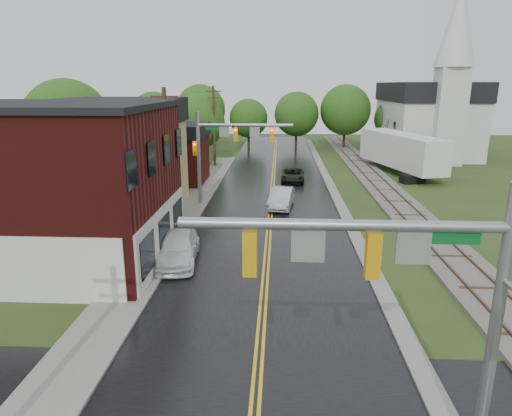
# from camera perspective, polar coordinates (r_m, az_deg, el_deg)

# --- Properties ---
(main_road) EXTENTS (10.00, 90.00, 0.02)m
(main_road) POSITION_cam_1_polar(r_m,az_deg,el_deg) (38.71, 1.98, 1.51)
(main_road) COLOR black
(main_road) RESTS_ON ground
(curb_right) EXTENTS (0.80, 70.00, 0.12)m
(curb_right) POSITION_cam_1_polar(r_m,az_deg,el_deg) (43.84, 9.18, 2.96)
(curb_right) COLOR gray
(curb_right) RESTS_ON ground
(sidewalk_left) EXTENTS (2.40, 50.00, 0.12)m
(sidewalk_left) POSITION_cam_1_polar(r_m,az_deg,el_deg) (34.54, -8.52, -0.34)
(sidewalk_left) COLOR gray
(sidewalk_left) RESTS_ON ground
(brick_building) EXTENTS (14.30, 10.30, 8.30)m
(brick_building) POSITION_cam_1_polar(r_m,az_deg,el_deg) (26.60, -26.63, 2.72)
(brick_building) COLOR #4A110F
(brick_building) RESTS_ON ground
(yellow_house) EXTENTS (8.00, 7.00, 6.40)m
(yellow_house) POSITION_cam_1_polar(r_m,az_deg,el_deg) (36.05, -15.94, 5.11)
(yellow_house) COLOR tan
(yellow_house) RESTS_ON ground
(darkred_building) EXTENTS (7.00, 6.00, 4.40)m
(darkred_building) POSITION_cam_1_polar(r_m,az_deg,el_deg) (44.45, -10.94, 5.93)
(darkred_building) COLOR #3F0F0C
(darkred_building) RESTS_ON ground
(church) EXTENTS (10.40, 18.40, 20.00)m
(church) POSITION_cam_1_polar(r_m,az_deg,el_deg) (64.41, 20.91, 11.29)
(church) COLOR silver
(church) RESTS_ON ground
(railroad) EXTENTS (3.20, 80.00, 0.30)m
(railroad) POSITION_cam_1_polar(r_m,az_deg,el_deg) (44.55, 15.09, 2.96)
(railroad) COLOR #59544C
(railroad) RESTS_ON ground
(traffic_signal_near) EXTENTS (7.34, 0.30, 7.20)m
(traffic_signal_near) POSITION_cam_1_polar(r_m,az_deg,el_deg) (10.86, 18.15, -8.37)
(traffic_signal_near) COLOR gray
(traffic_signal_near) RESTS_ON ground
(traffic_signal_far) EXTENTS (7.34, 0.43, 7.20)m
(traffic_signal_far) POSITION_cam_1_polar(r_m,az_deg,el_deg) (35.09, -3.77, 8.32)
(traffic_signal_far) COLOR gray
(traffic_signal_far) RESTS_ON ground
(utility_pole_b) EXTENTS (1.80, 0.28, 9.00)m
(utility_pole_b) POSITION_cam_1_polar(r_m,az_deg,el_deg) (30.84, -11.05, 6.65)
(utility_pole_b) COLOR #382616
(utility_pole_b) RESTS_ON ground
(utility_pole_c) EXTENTS (1.80, 0.28, 9.00)m
(utility_pole_c) POSITION_cam_1_polar(r_m,az_deg,el_deg) (52.32, -5.27, 10.29)
(utility_pole_c) COLOR #382616
(utility_pole_c) RESTS_ON ground
(tree_left_b) EXTENTS (7.60, 7.60, 9.69)m
(tree_left_b) POSITION_cam_1_polar(r_m,az_deg,el_deg) (43.74, -22.34, 9.58)
(tree_left_b) COLOR black
(tree_left_b) RESTS_ON ground
(tree_left_c) EXTENTS (6.00, 6.00, 7.65)m
(tree_left_c) POSITION_cam_1_polar(r_m,az_deg,el_deg) (49.87, -14.09, 9.42)
(tree_left_c) COLOR black
(tree_left_c) RESTS_ON ground
(tree_left_e) EXTENTS (6.40, 6.40, 8.16)m
(tree_left_e) POSITION_cam_1_polar(r_m,az_deg,el_deg) (54.50, -7.16, 10.53)
(tree_left_e) COLOR black
(tree_left_e) RESTS_ON ground
(suv_dark) EXTENTS (2.33, 4.75, 1.30)m
(suv_dark) POSITION_cam_1_polar(r_m,az_deg,el_deg) (44.30, 4.62, 4.09)
(suv_dark) COLOR black
(suv_dark) RESTS_ON ground
(sedan_silver) EXTENTS (2.17, 4.77, 1.52)m
(sedan_silver) POSITION_cam_1_polar(r_m,az_deg,el_deg) (34.91, 3.19, 1.26)
(sedan_silver) COLOR #B9B9BE
(sedan_silver) RESTS_ON ground
(pickup_white) EXTENTS (2.58, 5.36, 1.50)m
(pickup_white) POSITION_cam_1_polar(r_m,az_deg,el_deg) (24.61, -9.81, -5.02)
(pickup_white) COLOR silver
(pickup_white) RESTS_ON ground
(semi_trailer) EXTENTS (6.32, 13.77, 4.17)m
(semi_trailer) POSITION_cam_1_polar(r_m,az_deg,el_deg) (50.60, 17.66, 6.89)
(semi_trailer) COLOR black
(semi_trailer) RESTS_ON ground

